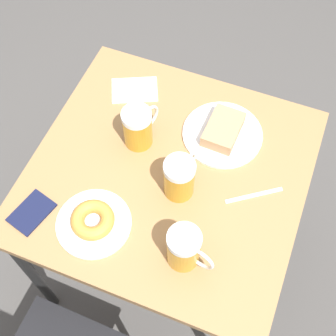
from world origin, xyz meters
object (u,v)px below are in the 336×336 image
Objects in this scene: plate_with_cake at (223,132)px; fork at (254,195)px; beer_mug_right at (185,248)px; napkin_folded at (135,90)px; beer_mug_center at (138,127)px; plate_with_donut at (93,221)px; beer_mug_left at (180,177)px; passport_near_edge at (32,212)px.

fork is (-0.16, 0.17, -0.02)m from plate_with_cake.
beer_mug_right is at bearing 63.71° from fork.
napkin_folded is (0.37, -0.50, -0.07)m from beer_mug_right.
beer_mug_center is 0.93× the size of fork.
beer_mug_center is (0.24, 0.11, 0.05)m from plate_with_cake.
beer_mug_center reaches higher than fork.
plate_with_donut is 0.28m from beer_mug_left.
fork is (-0.22, -0.06, -0.07)m from beer_mug_left.
beer_mug_center is at bearing 117.84° from napkin_folded.
beer_mug_right reaches higher than plate_with_donut.
beer_mug_center is 0.41m from passport_near_edge.
beer_mug_left is 0.22m from beer_mug_right.
napkin_folded is at bearing -53.70° from beer_mug_right.
beer_mug_center is at bearing -91.19° from plate_with_donut.
beer_mug_center is at bearing -118.64° from passport_near_edge.
beer_mug_left is at bearing -148.15° from passport_near_edge.
beer_mug_center is at bearing -49.52° from beer_mug_right.
beer_mug_right is 0.76× the size of napkin_folded.
beer_mug_center is at bearing 25.52° from plate_with_cake.
beer_mug_center is at bearing -8.45° from fork.
napkin_folded is at bearing -47.34° from beer_mug_left.
fork is (-0.40, 0.06, -0.07)m from beer_mug_center.
beer_mug_right is 0.47m from passport_near_edge.
beer_mug_right is 0.93× the size of fork.
beer_mug_left reaches higher than fork.
plate_with_cake is 0.23m from fork.
napkin_folded is 1.28× the size of passport_near_edge.
beer_mug_right is at bearing -175.69° from passport_near_edge.
plate_with_donut is 1.51× the size of passport_near_edge.
beer_mug_right is (-0.27, 0.32, 0.00)m from beer_mug_center.
beer_mug_left is 0.22m from beer_mug_center.
plate_with_cake is 1.39× the size of napkin_folded.
plate_with_donut is 0.32m from beer_mug_center.
plate_with_donut is at bearing 32.56° from fork.
fork is (-0.13, -0.26, -0.07)m from beer_mug_right.
plate_with_cake is 0.50m from plate_with_donut.
plate_with_cake is at bearing -48.13° from fork.
beer_mug_left is at bearing 146.68° from beer_mug_center.
plate_with_cake reaches higher than fork.
fork is at bearing 153.97° from napkin_folded.
beer_mug_center is 0.22m from napkin_folded.
beer_mug_right is 0.62m from napkin_folded.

